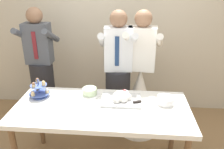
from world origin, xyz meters
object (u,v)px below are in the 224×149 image
person_guest (42,74)px  dessert_table (101,113)px  cupcake_stand (39,90)px  main_cake_tray (121,98)px  plate_stack (165,100)px  person_groom (118,82)px  round_cake (90,92)px  person_bride (140,93)px

person_guest → dessert_table: bearing=-41.8°
cupcake_stand → main_cake_tray: bearing=-1.6°
plate_stack → person_groom: person_groom is taller
person_guest → main_cake_tray: bearing=-31.8°
cupcake_stand → main_cake_tray: (0.91, -0.03, -0.04)m
cupcake_stand → person_guest: person_guest is taller
round_cake → person_bride: person_bride is taller
person_bride → person_guest: 1.38m
cupcake_stand → round_cake: 0.55m
dessert_table → cupcake_stand: 0.74m
person_bride → round_cake: bearing=-140.9°
round_cake → plate_stack: bearing=-8.8°
cupcake_stand → plate_stack: size_ratio=1.25×
main_cake_tray → plate_stack: main_cake_tray is taller
main_cake_tray → round_cake: size_ratio=1.78×
person_groom → dessert_table: bearing=-100.6°
person_bride → person_groom: bearing=-173.3°
dessert_table → plate_stack: plate_stack is taller
dessert_table → person_groom: 0.70m
person_bride → plate_stack: bearing=-68.2°
cupcake_stand → dessert_table: bearing=-13.0°
main_cake_tray → person_groom: 0.55m
plate_stack → person_groom: size_ratio=0.11×
cupcake_stand → person_groom: bearing=31.9°
cupcake_stand → person_groom: (0.84, 0.52, -0.11)m
round_cake → person_guest: bearing=142.7°
dessert_table → person_groom: (0.13, 0.68, 0.05)m
main_cake_tray → person_guest: size_ratio=0.26×
plate_stack → person_guest: (-1.60, 0.73, -0.07)m
cupcake_stand → round_cake: cupcake_stand is taller
person_guest → round_cake: bearing=-37.3°
person_groom → plate_stack: bearing=-46.9°
main_cake_tray → person_groom: size_ratio=0.26×
dessert_table → round_cake: 0.31m
person_groom → person_bride: (0.29, 0.03, -0.16)m
plate_stack → main_cake_tray: bearing=177.7°
dessert_table → person_bride: size_ratio=1.08×
person_groom → person_guest: 1.09m
cupcake_stand → person_guest: size_ratio=0.14×
main_cake_tray → person_guest: (-1.14, 0.71, -0.07)m
plate_stack → cupcake_stand: bearing=178.2°
dessert_table → main_cake_tray: (0.20, 0.14, 0.11)m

